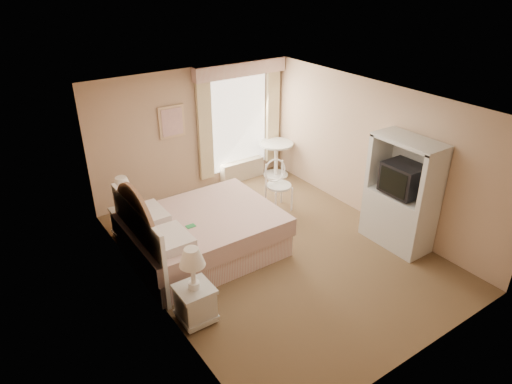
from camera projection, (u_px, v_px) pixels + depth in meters
room at (277, 182)px, 6.95m from camera, size 4.21×5.51×2.51m
window at (241, 119)px, 9.39m from camera, size 2.05×0.22×2.51m
framed_art at (172, 122)px, 8.58m from camera, size 0.52×0.04×0.62m
bed at (198, 235)px, 7.22m from camera, size 2.33×1.84×1.62m
nightstand_near at (195, 295)px, 5.89m from camera, size 0.46×0.46×1.11m
nightstand_far at (126, 215)px, 7.69m from camera, size 0.46×0.46×1.12m
round_table at (276, 154)px, 9.89m from camera, size 0.73×0.73×0.77m
cafe_chair at (277, 181)px, 8.57m from camera, size 0.50×0.50×0.97m
armoire at (401, 202)px, 7.40m from camera, size 0.56×1.12×1.86m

